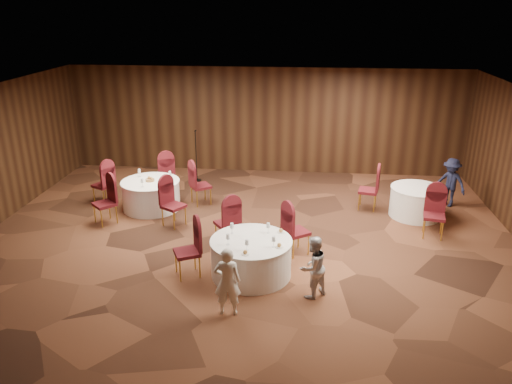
# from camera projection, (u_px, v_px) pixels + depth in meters

# --- Properties ---
(ground) EXTENTS (12.00, 12.00, 0.00)m
(ground) POSITION_uv_depth(u_px,v_px,m) (246.00, 241.00, 11.08)
(ground) COLOR black
(ground) RESTS_ON ground
(room_shell) EXTENTS (12.00, 12.00, 12.00)m
(room_shell) POSITION_uv_depth(u_px,v_px,m) (246.00, 156.00, 10.38)
(room_shell) COLOR silver
(room_shell) RESTS_ON ground
(table_main) EXTENTS (1.57, 1.57, 0.74)m
(table_main) POSITION_uv_depth(u_px,v_px,m) (251.00, 257.00, 9.58)
(table_main) COLOR white
(table_main) RESTS_ON ground
(table_left) EXTENTS (1.47, 1.47, 0.74)m
(table_left) POSITION_uv_depth(u_px,v_px,m) (151.00, 195.00, 12.72)
(table_left) COLOR white
(table_left) RESTS_ON ground
(table_right) EXTENTS (1.27, 1.27, 0.74)m
(table_right) POSITION_uv_depth(u_px,v_px,m) (416.00, 202.00, 12.27)
(table_right) COLOR white
(table_right) RESTS_ON ground
(chairs_main) EXTENTS (2.77, 2.11, 1.00)m
(chairs_main) POSITION_uv_depth(u_px,v_px,m) (238.00, 235.00, 10.23)
(chairs_main) COLOR #400C13
(chairs_main) RESTS_ON ground
(chairs_left) EXTENTS (3.26, 3.00, 1.00)m
(chairs_left) POSITION_uv_depth(u_px,v_px,m) (150.00, 190.00, 12.68)
(chairs_left) COLOR #400C13
(chairs_left) RESTS_ON ground
(chairs_right) EXTENTS (1.91, 2.12, 1.00)m
(chairs_right) POSITION_uv_depth(u_px,v_px,m) (399.00, 202.00, 11.90)
(chairs_right) COLOR #400C13
(chairs_right) RESTS_ON ground
(tabletop_main) EXTENTS (1.07, 1.12, 0.22)m
(tabletop_main) POSITION_uv_depth(u_px,v_px,m) (258.00, 238.00, 9.33)
(tabletop_main) COLOR silver
(tabletop_main) RESTS_ON table_main
(tabletop_left) EXTENTS (0.91, 0.80, 0.22)m
(tabletop_left) POSITION_uv_depth(u_px,v_px,m) (150.00, 178.00, 12.57)
(tabletop_left) COLOR silver
(tabletop_left) RESTS_ON table_left
(tabletop_right) EXTENTS (0.08, 0.08, 0.22)m
(tabletop_right) POSITION_uv_depth(u_px,v_px,m) (428.00, 186.00, 11.82)
(tabletop_right) COLOR silver
(tabletop_right) RESTS_ON table_right
(mic_stand) EXTENTS (0.24, 0.24, 1.53)m
(mic_stand) POSITION_uv_depth(u_px,v_px,m) (197.00, 166.00, 14.70)
(mic_stand) COLOR black
(mic_stand) RESTS_ON ground
(woman_a) EXTENTS (0.47, 0.33, 1.24)m
(woman_a) POSITION_uv_depth(u_px,v_px,m) (227.00, 282.00, 8.29)
(woman_a) COLOR white
(woman_a) RESTS_ON ground
(woman_b) EXTENTS (0.72, 0.71, 1.17)m
(woman_b) POSITION_uv_depth(u_px,v_px,m) (313.00, 267.00, 8.81)
(woman_b) COLOR silver
(woman_b) RESTS_ON ground
(man_c) EXTENTS (0.94, 0.90, 1.28)m
(man_c) POSITION_uv_depth(u_px,v_px,m) (450.00, 182.00, 12.80)
(man_c) COLOR black
(man_c) RESTS_ON ground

